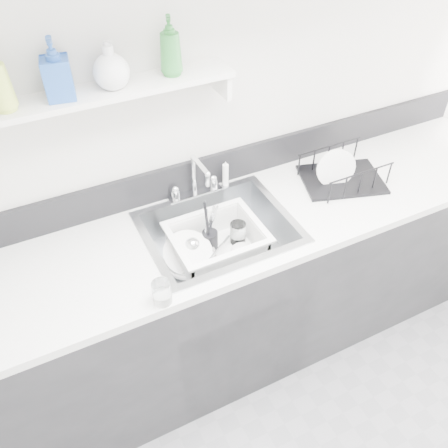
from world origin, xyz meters
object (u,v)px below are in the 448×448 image
counter_run (220,297)px  dish_rack (343,169)px  sink (219,243)px  wash_tub (217,244)px

counter_run → dish_rack: dish_rack is taller
sink → dish_rack: size_ratio=1.68×
counter_run → sink: sink is taller
wash_tub → dish_rack: bearing=4.0°
counter_run → sink: size_ratio=5.00×
sink → wash_tub: bearing=-156.2°
wash_tub → counter_run: bearing=23.8°
counter_run → wash_tub: (-0.01, -0.01, 0.37)m
sink → dish_rack: (0.68, 0.04, 0.16)m
dish_rack → wash_tub: bearing=-158.7°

